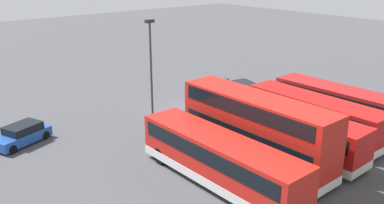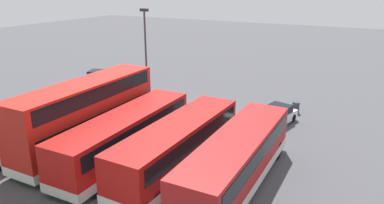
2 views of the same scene
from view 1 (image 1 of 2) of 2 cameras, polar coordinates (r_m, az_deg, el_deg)
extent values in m
plane|color=#47474C|center=(36.69, -0.05, -1.07)|extent=(140.00, 140.00, 0.00)
cube|color=#A51919|center=(35.10, 19.89, -0.32)|extent=(2.73, 11.29, 2.60)
cube|color=silver|center=(35.43, 19.71, -1.89)|extent=(2.77, 11.33, 0.55)
cube|color=black|center=(34.92, 20.00, 0.61)|extent=(2.78, 10.49, 0.90)
cube|color=black|center=(37.81, 12.61, 2.65)|extent=(2.25, 0.10, 1.10)
cylinder|color=black|center=(36.65, 13.14, -0.70)|extent=(0.32, 1.10, 1.10)
cylinder|color=black|center=(38.41, 15.14, 0.04)|extent=(0.32, 1.10, 1.10)
cube|color=#B71411|center=(32.15, 16.43, -1.68)|extent=(2.71, 10.85, 2.60)
cube|color=silver|center=(32.51, 16.26, -3.37)|extent=(2.75, 10.89, 0.55)
cube|color=black|center=(31.95, 16.53, -0.67)|extent=(2.76, 10.05, 0.90)
cube|color=black|center=(35.10, 9.29, 1.61)|extent=(2.25, 0.09, 1.10)
cylinder|color=black|center=(33.95, 9.66, -2.04)|extent=(0.32, 1.10, 1.10)
cylinder|color=black|center=(35.58, 12.07, -1.21)|extent=(0.32, 1.10, 1.10)
cylinder|color=black|center=(29.75, 21.28, -6.20)|extent=(0.32, 1.10, 1.10)
cylinder|color=black|center=(31.60, 23.36, -5.00)|extent=(0.32, 1.10, 1.10)
cube|color=#B71411|center=(29.22, 13.02, -3.45)|extent=(2.79, 11.17, 2.60)
cube|color=silver|center=(29.62, 12.87, -5.28)|extent=(2.83, 11.21, 0.55)
cube|color=black|center=(29.01, 13.10, -2.35)|extent=(2.83, 10.37, 0.90)
cube|color=black|center=(32.34, 5.14, 0.30)|extent=(2.25, 0.11, 1.10)
cylinder|color=black|center=(31.25, 5.50, -3.72)|extent=(0.32, 1.11, 1.10)
cylinder|color=black|center=(32.81, 8.22, -2.71)|extent=(0.32, 1.11, 1.10)
cylinder|color=black|center=(26.81, 18.61, -8.68)|extent=(0.32, 1.11, 1.10)
cylinder|color=black|center=(28.61, 20.95, -7.17)|extent=(0.32, 1.11, 1.10)
cube|color=red|center=(26.65, 8.73, -3.52)|extent=(2.65, 11.03, 4.20)
cube|color=silver|center=(27.39, 8.54, -7.06)|extent=(2.69, 11.07, 0.55)
cube|color=black|center=(26.73, 8.71, -3.92)|extent=(2.70, 10.23, 0.90)
cube|color=black|center=(26.12, 8.89, -0.48)|extent=(2.70, 10.23, 0.90)
cube|color=black|center=(30.35, 0.86, -0.88)|extent=(2.25, 0.08, 1.10)
cylinder|color=black|center=(29.30, 1.03, -5.22)|extent=(0.31, 1.10, 1.10)
cylinder|color=black|center=(30.71, 4.19, -4.10)|extent=(0.31, 1.10, 1.10)
cylinder|color=black|center=(24.43, 14.10, -11.04)|extent=(0.31, 1.10, 1.10)
cylinder|color=black|center=(26.11, 17.05, -9.28)|extent=(0.31, 1.10, 1.10)
cube|color=red|center=(24.23, 3.81, -7.77)|extent=(2.65, 11.52, 2.60)
cube|color=silver|center=(24.71, 3.76, -9.90)|extent=(2.69, 11.56, 0.55)
cube|color=black|center=(23.97, 3.84, -6.49)|extent=(2.71, 10.72, 0.90)
cube|color=black|center=(28.04, -4.40, -2.64)|extent=(2.25, 0.08, 1.10)
cylinder|color=black|center=(27.06, -4.44, -7.40)|extent=(0.31, 1.10, 1.10)
cylinder|color=black|center=(28.30, -0.75, -6.12)|extent=(0.31, 1.10, 1.10)
cylinder|color=black|center=(23.08, 13.56, -12.90)|extent=(0.31, 1.10, 1.10)
cube|color=#1E479E|center=(32.21, -22.42, -4.47)|extent=(4.41, 3.06, 0.70)
cube|color=black|center=(32.09, -22.28, -3.33)|extent=(2.84, 2.37, 0.55)
cylinder|color=black|center=(30.93, -23.52, -6.01)|extent=(0.68, 0.42, 0.64)
cylinder|color=black|center=(32.49, -19.55, -4.32)|extent=(0.68, 0.42, 0.64)
cylinder|color=black|center=(33.67, -21.33, -3.72)|extent=(0.68, 0.42, 0.64)
cube|color=silver|center=(40.25, 7.50, 1.38)|extent=(2.75, 4.74, 0.70)
cube|color=black|center=(40.23, 7.38, 2.30)|extent=(2.19, 2.97, 0.55)
cylinder|color=black|center=(39.51, 9.77, 0.61)|extent=(0.36, 0.67, 0.64)
cylinder|color=black|center=(38.61, 7.86, 0.27)|extent=(0.36, 0.67, 0.64)
cylinder|color=black|center=(42.03, 7.15, 1.84)|extent=(0.36, 0.67, 0.64)
cylinder|color=black|center=(41.18, 5.30, 1.56)|extent=(0.36, 0.67, 0.64)
cylinder|color=#38383D|center=(31.57, -5.61, 3.34)|extent=(0.16, 0.16, 8.21)
cube|color=#262628|center=(30.72, -5.87, 11.02)|extent=(0.70, 0.30, 0.24)
cylinder|color=#333338|center=(43.26, 4.74, 2.63)|extent=(0.60, 0.60, 0.95)
camera|label=2|loc=(35.24, 50.94, 8.92)|focal=33.70mm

